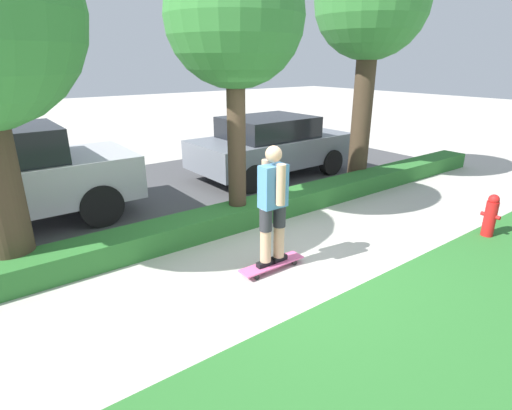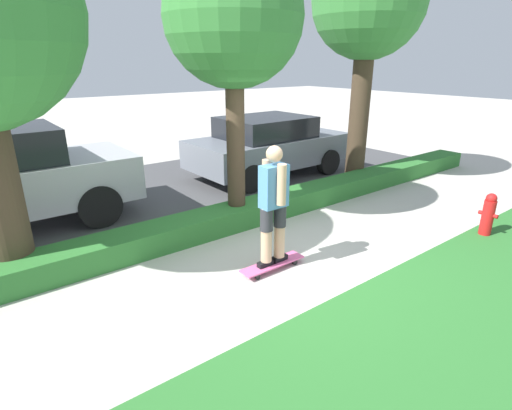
% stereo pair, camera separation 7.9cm
% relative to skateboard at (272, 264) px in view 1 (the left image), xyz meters
% --- Properties ---
extents(ground_plane, '(60.00, 60.00, 0.00)m').
position_rel_skateboard_xyz_m(ground_plane, '(0.27, -0.01, -0.08)').
color(ground_plane, '#BCB7AD').
extents(street_asphalt, '(14.91, 5.00, 0.01)m').
position_rel_skateboard_xyz_m(street_asphalt, '(0.27, 4.19, -0.07)').
color(street_asphalt, '#474749').
rests_on(street_asphalt, ground_plane).
extents(hedge_row, '(14.91, 0.60, 0.37)m').
position_rel_skateboard_xyz_m(hedge_row, '(0.27, 1.59, 0.11)').
color(hedge_row, '#2D702D').
rests_on(hedge_row, ground_plane).
extents(skateboard, '(0.98, 0.24, 0.10)m').
position_rel_skateboard_xyz_m(skateboard, '(0.00, 0.00, 0.00)').
color(skateboard, '#DB5B93').
rests_on(skateboard, ground_plane).
extents(skater_person, '(0.49, 0.42, 1.64)m').
position_rel_skateboard_xyz_m(skater_person, '(-0.00, 0.00, 0.89)').
color(skater_person, black).
rests_on(skater_person, skateboard).
extents(tree_mid, '(2.12, 2.12, 4.42)m').
position_rel_skateboard_xyz_m(tree_mid, '(0.55, 1.65, 3.23)').
color(tree_mid, '#423323').
rests_on(tree_mid, ground_plane).
extents(tree_far, '(2.35, 2.35, 5.07)m').
position_rel_skateboard_xyz_m(tree_far, '(4.23, 2.07, 3.71)').
color(tree_far, '#423323').
rests_on(tree_far, ground_plane).
extents(parked_car_middle, '(4.03, 1.94, 1.46)m').
position_rel_skateboard_xyz_m(parked_car_middle, '(3.01, 3.80, 0.69)').
color(parked_car_middle, slate).
rests_on(parked_car_middle, ground_plane).
extents(fire_hydrant, '(0.19, 0.30, 0.72)m').
position_rel_skateboard_xyz_m(fire_hydrant, '(3.55, -1.25, 0.28)').
color(fire_hydrant, red).
rests_on(fire_hydrant, ground_plane).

